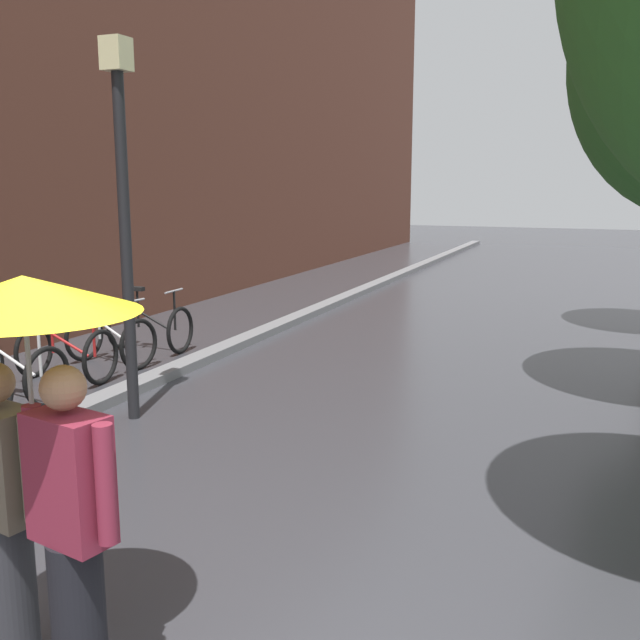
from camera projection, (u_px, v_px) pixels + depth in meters
The scene contains 8 objects.
building_facade at pixel (1, 35), 15.05m from camera, with size 8.00×36.00×10.98m, color brown.
kerb_strip at pixel (305, 315), 13.57m from camera, with size 0.30×36.00×0.12m, color slate.
parked_bicycle_2 at pixel (12, 370), 8.31m from camera, with size 1.10×0.73×0.96m.
parked_bicycle_3 at pixel (66, 352), 9.20m from camera, with size 1.11×0.74×0.96m.
parked_bicycle_4 at pixel (111, 339), 10.00m from camera, with size 1.16×0.83×0.96m.
parked_bicycle_5 at pixel (150, 326), 10.86m from camera, with size 1.10×0.73×0.96m.
couple_under_umbrella at pixel (31, 422), 3.48m from camera, with size 1.12×1.09×2.06m.
street_lamp_post at pixel (124, 202), 7.39m from camera, with size 0.24×0.24×3.88m.
Camera 1 is at (2.04, -2.28, 2.49)m, focal length 40.91 mm.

